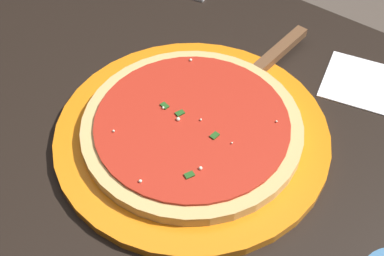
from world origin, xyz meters
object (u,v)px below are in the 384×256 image
object	(u,v)px
serving_plate	(192,134)
pizza	(192,126)
napkin_folded_right	(372,85)
pizza_server	(265,64)

from	to	relation	value
serving_plate	pizza	world-z (taller)	pizza
serving_plate	napkin_folded_right	world-z (taller)	serving_plate
pizza_server	napkin_folded_right	size ratio (longest dim) A/B	1.55
serving_plate	pizza	bearing A→B (deg)	89.74
pizza	pizza_server	world-z (taller)	pizza
serving_plate	pizza	xyz separation A→B (m)	(0.00, 0.00, 0.02)
pizza	pizza_server	bearing A→B (deg)	-93.50
serving_plate	pizza_server	xyz separation A→B (m)	(-0.01, -0.17, 0.01)
pizza_server	napkin_folded_right	xyz separation A→B (m)	(-0.15, -0.07, -0.02)
pizza	napkin_folded_right	world-z (taller)	pizza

